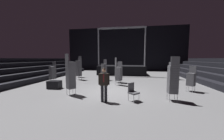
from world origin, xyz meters
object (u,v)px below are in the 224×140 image
object	(u,v)px
chair_stack_front_right	(79,68)
chair_stack_aisle_right	(118,70)
stage_riser	(122,69)
chair_stack_mid_centre	(78,68)
chair_stack_rear_right	(71,75)
chair_stack_rear_left	(53,72)
chair_stack_front_left	(104,70)
equipment_road_case	(55,85)
loose_chair_near_man	(133,91)
chair_stack_rear_centre	(191,79)
chair_stack_mid_left	(172,68)
man_with_tie	(104,83)
chair_stack_mid_right	(173,79)
chair_stack_aisle_left	(119,73)

from	to	relation	value
chair_stack_front_right	chair_stack_aisle_right	bearing A→B (deg)	-163.52
stage_riser	chair_stack_aisle_right	distance (m)	6.07
chair_stack_mid_centre	chair_stack_rear_right	size ratio (longest dim) A/B	0.93
chair_stack_rear_left	chair_stack_rear_right	size ratio (longest dim) A/B	0.79
chair_stack_front_left	equipment_road_case	size ratio (longest dim) A/B	2.37
stage_riser	chair_stack_rear_right	bearing A→B (deg)	-102.25
chair_stack_front_left	loose_chair_near_man	bearing A→B (deg)	150.13
stage_riser	loose_chair_near_man	world-z (taller)	stage_riser
chair_stack_rear_left	chair_stack_rear_right	xyz separation A→B (m)	(3.36, -3.03, 0.25)
stage_riser	chair_stack_rear_right	distance (m)	10.58
chair_stack_front_left	chair_stack_rear_centre	size ratio (longest dim) A/B	1.25
chair_stack_mid_left	chair_stack_rear_left	bearing A→B (deg)	90.11
chair_stack_front_left	chair_stack_mid_left	distance (m)	7.25
man_with_tie	chair_stack_front_right	world-z (taller)	chair_stack_front_right
chair_stack_mid_right	chair_stack_front_left	bearing A→B (deg)	130.57
chair_stack_front_right	loose_chair_near_man	size ratio (longest dim) A/B	2.62
chair_stack_front_right	chair_stack_aisle_left	size ratio (longest dim) A/B	1.26
chair_stack_front_right	chair_stack_rear_centre	size ratio (longest dim) A/B	1.45
stage_riser	chair_stack_front_left	distance (m)	5.20
chair_stack_front_left	equipment_road_case	xyz separation A→B (m)	(-2.80, -4.05, -0.78)
chair_stack_rear_right	equipment_road_case	distance (m)	2.56
man_with_tie	equipment_road_case	xyz separation A→B (m)	(-4.24, 2.12, -0.70)
chair_stack_mid_left	chair_stack_mid_centre	bearing A→B (deg)	72.25
chair_stack_aisle_right	equipment_road_case	world-z (taller)	chair_stack_aisle_right
chair_stack_front_left	chair_stack_front_right	bearing A→B (deg)	38.76
man_with_tie	chair_stack_aisle_right	xyz separation A→B (m)	(0.11, 5.10, 0.17)
man_with_tie	chair_stack_rear_centre	size ratio (longest dim) A/B	1.02
chair_stack_rear_centre	chair_stack_mid_centre	bearing A→B (deg)	17.62
chair_stack_rear_left	chair_stack_aisle_left	size ratio (longest dim) A/B	1.00
chair_stack_mid_left	chair_stack_aisle_right	world-z (taller)	same
chair_stack_front_right	chair_stack_rear_right	distance (m)	5.42
man_with_tie	loose_chair_near_man	size ratio (longest dim) A/B	1.84
chair_stack_mid_right	equipment_road_case	world-z (taller)	chair_stack_mid_right
chair_stack_front_right	chair_stack_rear_right	size ratio (longest dim) A/B	1.00
stage_riser	chair_stack_rear_centre	xyz separation A→B (m)	(5.27, -8.32, 0.17)
stage_riser	chair_stack_rear_left	xyz separation A→B (m)	(-5.61, -7.29, 0.29)
chair_stack_mid_centre	chair_stack_aisle_left	world-z (taller)	chair_stack_mid_centre
chair_stack_front_left	chair_stack_aisle_right	bearing A→B (deg)	179.20
chair_stack_aisle_right	equipment_road_case	size ratio (longest dim) A/B	2.56
chair_stack_aisle_left	loose_chair_near_man	size ratio (longest dim) A/B	2.08
chair_stack_mid_centre	chair_stack_aisle_left	size ratio (longest dim) A/B	1.17
chair_stack_mid_centre	equipment_road_case	xyz separation A→B (m)	(0.62, -5.42, -0.87)
chair_stack_mid_centre	chair_stack_rear_left	bearing A→B (deg)	101.77
stage_riser	chair_stack_mid_right	size ratio (longest dim) A/B	2.79
chair_stack_rear_right	chair_stack_aisle_left	size ratio (longest dim) A/B	1.26
chair_stack_aisle_right	chair_stack_mid_centre	bearing A→B (deg)	-140.83
equipment_road_case	chair_stack_front_right	bearing A→B (deg)	87.36
chair_stack_aisle_left	chair_stack_rear_right	bearing A→B (deg)	72.89
stage_riser	chair_stack_front_right	xyz separation A→B (m)	(-4.07, -5.22, 0.55)
chair_stack_mid_right	chair_stack_rear_right	distance (m)	5.71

